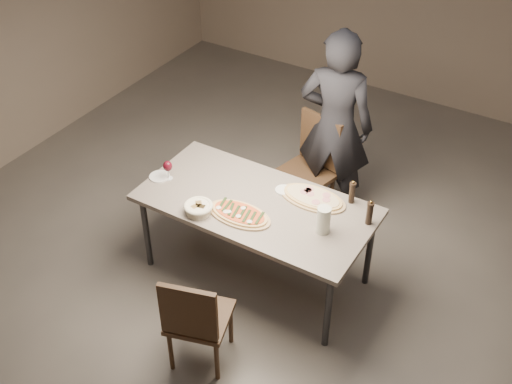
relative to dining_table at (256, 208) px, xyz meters
The scene contains 14 objects.
room 0.71m from the dining_table, ahead, with size 7.00×7.00×7.00m.
dining_table is the anchor object (origin of this frame).
zucchini_pizza 0.21m from the dining_table, 96.89° to the right, with size 0.51×0.28×0.05m.
ham_pizza 0.44m from the dining_table, 36.29° to the left, with size 0.54×0.30×0.04m.
bread_basket 0.46m from the dining_table, 132.85° to the right, with size 0.22×0.22×0.08m.
oil_dish 0.27m from the dining_table, 64.88° to the left, with size 0.13×0.13×0.02m.
pepper_mill_left 0.74m from the dining_table, 31.59° to the left, with size 0.05×0.05×0.20m.
pepper_mill_right 0.87m from the dining_table, 14.66° to the left, with size 0.05×0.05×0.21m.
carafe 0.61m from the dining_table, ahead, with size 0.10×0.10×0.21m.
wine_glass 0.78m from the dining_table, behind, with size 0.07×0.07×0.17m.
side_plate 0.84m from the dining_table, behind, with size 0.17×0.17×0.01m.
chair_near 1.03m from the dining_table, 82.92° to the right, with size 0.51×0.51×0.87m.
chair_far 0.96m from the dining_table, 90.60° to the left, with size 0.55×0.55×0.97m.
diner 1.12m from the dining_table, 83.16° to the left, with size 0.65×0.43×1.78m, color black.
Camera 1 is at (1.97, -3.26, 3.81)m, focal length 45.00 mm.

